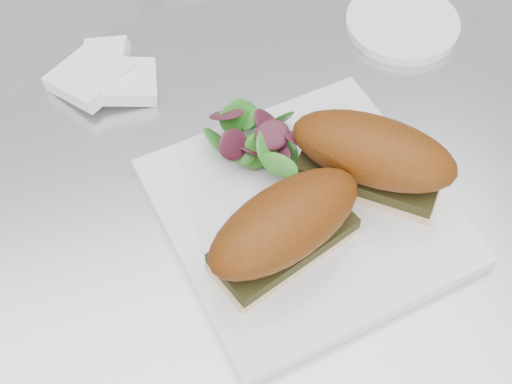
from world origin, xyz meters
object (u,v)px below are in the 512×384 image
at_px(plate, 306,212).
at_px(sandwich_right, 372,156).
at_px(sandwich_left, 285,228).
at_px(saucer, 402,23).

relative_size(plate, sandwich_right, 1.54).
xyz_separation_m(plate, sandwich_left, (-0.04, -0.04, 0.05)).
xyz_separation_m(plate, sandwich_right, (0.07, 0.01, 0.05)).
height_order(sandwich_left, sandwich_right, same).
bearing_deg(saucer, sandwich_left, -131.96).
relative_size(sandwich_left, saucer, 1.27).
bearing_deg(sandwich_left, saucer, 27.31).
xyz_separation_m(sandwich_left, saucer, (0.24, 0.27, -0.05)).
height_order(sandwich_right, saucer, sandwich_right).
bearing_deg(plate, saucer, 48.05).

